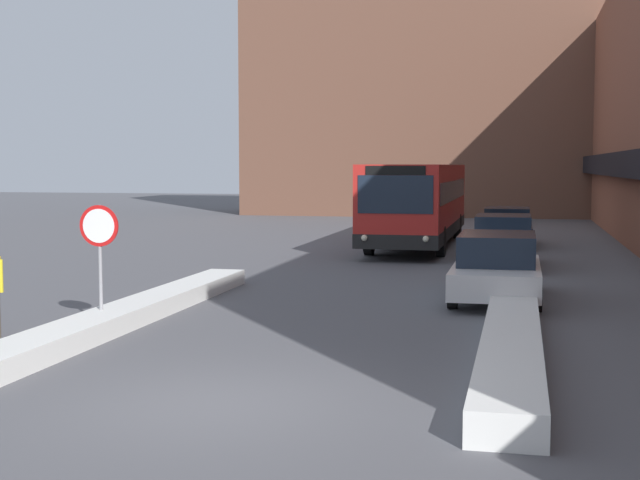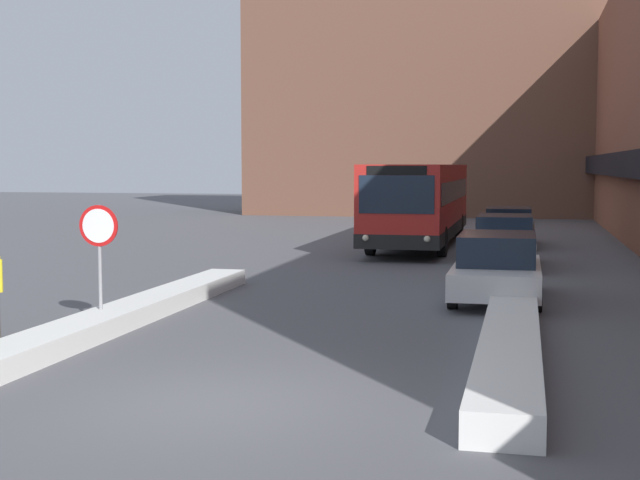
{
  "view_description": "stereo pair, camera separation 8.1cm",
  "coord_description": "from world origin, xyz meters",
  "px_view_note": "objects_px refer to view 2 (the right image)",
  "views": [
    {
      "loc": [
        3.71,
        -10.46,
        3.01
      ],
      "look_at": [
        -0.49,
        8.1,
        1.41
      ],
      "focal_mm": 50.0,
      "sensor_mm": 36.0,
      "label": 1
    },
    {
      "loc": [
        3.79,
        -10.44,
        3.01
      ],
      "look_at": [
        -0.49,
        8.1,
        1.41
      ],
      "focal_mm": 50.0,
      "sensor_mm": 36.0,
      "label": 2
    }
  ],
  "objects_px": {
    "parked_car_middle": "(504,241)",
    "parked_car_back": "(509,227)",
    "city_bus": "(420,202)",
    "parked_car_front": "(497,267)",
    "stop_sign": "(99,239)"
  },
  "relations": [
    {
      "from": "parked_car_front",
      "to": "parked_car_middle",
      "type": "bearing_deg",
      "value": 90.0
    },
    {
      "from": "parked_car_front",
      "to": "stop_sign",
      "type": "height_order",
      "value": "stop_sign"
    },
    {
      "from": "parked_car_middle",
      "to": "stop_sign",
      "type": "distance_m",
      "value": 14.09
    },
    {
      "from": "parked_car_middle",
      "to": "parked_car_back",
      "type": "xyz_separation_m",
      "value": [
        0.0,
        7.06,
        -0.04
      ]
    },
    {
      "from": "parked_car_middle",
      "to": "parked_car_back",
      "type": "distance_m",
      "value": 7.06
    },
    {
      "from": "city_bus",
      "to": "stop_sign",
      "type": "bearing_deg",
      "value": -101.57
    },
    {
      "from": "parked_car_front",
      "to": "stop_sign",
      "type": "xyz_separation_m",
      "value": [
        -7.01,
        -5.27,
        0.92
      ]
    },
    {
      "from": "parked_car_middle",
      "to": "stop_sign",
      "type": "height_order",
      "value": "stop_sign"
    },
    {
      "from": "stop_sign",
      "to": "parked_car_back",
      "type": "bearing_deg",
      "value": 69.99
    },
    {
      "from": "city_bus",
      "to": "parked_car_front",
      "type": "distance_m",
      "value": 13.49
    },
    {
      "from": "parked_car_middle",
      "to": "city_bus",
      "type": "bearing_deg",
      "value": 117.95
    },
    {
      "from": "parked_car_back",
      "to": "city_bus",
      "type": "bearing_deg",
      "value": -164.22
    },
    {
      "from": "city_bus",
      "to": "parked_car_middle",
      "type": "xyz_separation_m",
      "value": [
        3.26,
        -6.14,
        -0.9
      ]
    },
    {
      "from": "parked_car_middle",
      "to": "parked_car_back",
      "type": "relative_size",
      "value": 1.0
    },
    {
      "from": "parked_car_middle",
      "to": "stop_sign",
      "type": "relative_size",
      "value": 1.89
    }
  ]
}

